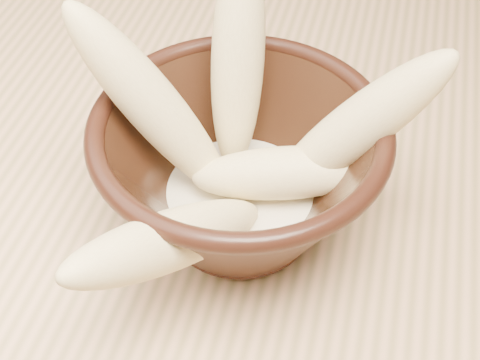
# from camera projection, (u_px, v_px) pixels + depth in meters

# --- Properties ---
(table) EXTENTS (1.20, 0.80, 0.75)m
(table) POSITION_uv_depth(u_px,v_px,m) (225.00, 192.00, 0.64)
(table) COLOR #DDA77A
(table) RESTS_ON ground
(bowl) EXTENTS (0.20, 0.20, 0.11)m
(bowl) POSITION_uv_depth(u_px,v_px,m) (240.00, 171.00, 0.47)
(bowl) COLOR black
(bowl) RESTS_ON table
(milk_puddle) EXTENTS (0.11, 0.11, 0.02)m
(milk_puddle) POSITION_uv_depth(u_px,v_px,m) (240.00, 197.00, 0.49)
(milk_puddle) COLOR beige
(milk_puddle) RESTS_ON bowl
(banana_upright) EXTENTS (0.05, 0.10, 0.17)m
(banana_upright) POSITION_uv_depth(u_px,v_px,m) (238.00, 57.00, 0.46)
(banana_upright) COLOR #D2BA7C
(banana_upright) RESTS_ON bowl
(banana_left) EXTENTS (0.13, 0.05, 0.16)m
(banana_left) POSITION_uv_depth(u_px,v_px,m) (151.00, 104.00, 0.44)
(banana_left) COLOR #D2BA7C
(banana_left) RESTS_ON bowl
(banana_right) EXTENTS (0.14, 0.07, 0.15)m
(banana_right) POSITION_uv_depth(u_px,v_px,m) (358.00, 127.00, 0.44)
(banana_right) COLOR #D2BA7C
(banana_right) RESTS_ON bowl
(banana_across) EXTENTS (0.14, 0.07, 0.05)m
(banana_across) POSITION_uv_depth(u_px,v_px,m) (284.00, 173.00, 0.46)
(banana_across) COLOR #D2BA7C
(banana_across) RESTS_ON bowl
(banana_front) EXTENTS (0.11, 0.17, 0.11)m
(banana_front) POSITION_uv_depth(u_px,v_px,m) (172.00, 240.00, 0.40)
(banana_front) COLOR #D2BA7C
(banana_front) RESTS_ON bowl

